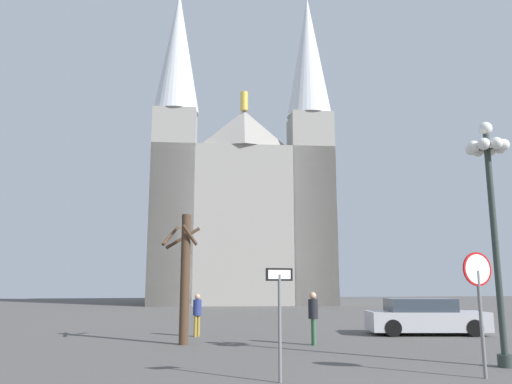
# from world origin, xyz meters

# --- Properties ---
(cathedral) EXTENTS (17.52, 13.18, 30.89)m
(cathedral) POSITION_xyz_m (2.65, 40.60, 9.45)
(cathedral) COLOR gray
(cathedral) RESTS_ON ground
(stop_sign) EXTENTS (0.75, 0.15, 2.70)m
(stop_sign) POSITION_xyz_m (2.92, 3.39, 1.88)
(stop_sign) COLOR slate
(stop_sign) RESTS_ON ground
(one_way_arrow_sign) EXTENTS (0.61, 0.17, 2.33)m
(one_way_arrow_sign) POSITION_xyz_m (-1.53, 3.68, 1.49)
(one_way_arrow_sign) COLOR slate
(one_way_arrow_sign) RESTS_ON ground
(street_lamp) EXTENTS (1.09, 1.09, 6.21)m
(street_lamp) POSITION_xyz_m (4.28, 4.62, 4.34)
(street_lamp) COLOR #2D3833
(street_lamp) RESTS_ON ground
(bare_tree) EXTENTS (1.34, 1.24, 4.33)m
(bare_tree) POSITION_xyz_m (-3.38, 10.37, 2.30)
(bare_tree) COLOR #473323
(bare_tree) RESTS_ON ground
(parked_car_near_silver) EXTENTS (4.76, 2.46, 1.39)m
(parked_car_near_silver) POSITION_xyz_m (6.11, 11.97, 0.66)
(parked_car_near_silver) COLOR #B7B7BC
(parked_car_near_silver) RESTS_ON ground
(pedestrian_walking) EXTENTS (0.32, 0.32, 1.59)m
(pedestrian_walking) POSITION_xyz_m (-2.81, 12.72, 0.96)
(pedestrian_walking) COLOR olive
(pedestrian_walking) RESTS_ON ground
(pedestrian_standing) EXTENTS (0.32, 0.32, 1.70)m
(pedestrian_standing) POSITION_xyz_m (0.86, 9.53, 1.03)
(pedestrian_standing) COLOR #33663F
(pedestrian_standing) RESTS_ON ground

